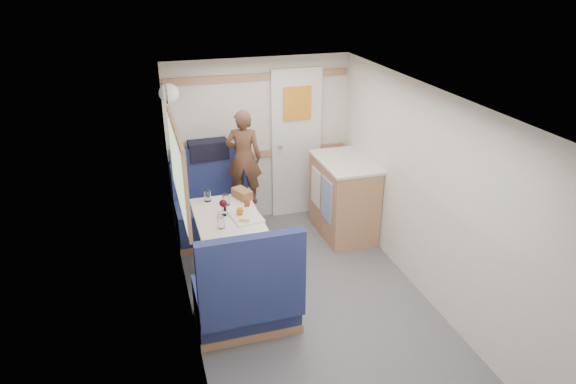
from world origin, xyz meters
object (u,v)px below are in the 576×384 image
object	(u,v)px
wine_glass	(223,204)
salt_grinder	(219,214)
bench_near	(248,301)
bread_loaf	(242,194)
pepper_grinder	(224,206)
person	(244,157)
tumbler_left	(221,223)
beer_glass	(247,203)
bench_far	(215,214)
dome_light	(169,93)
tumbler_mid	(208,196)
tray	(246,216)
cheese_block	(244,219)
tumbler_right	(226,200)
dinette_table	(228,228)
galley_counter	(343,197)
orange_fruit	(240,211)
duffel_bag	(208,150)

from	to	relation	value
wine_glass	salt_grinder	size ratio (longest dim) A/B	1.96
bench_near	bread_loaf	bearing A→B (deg)	79.33
bench_near	pepper_grinder	distance (m)	1.06
person	tumbler_left	size ratio (longest dim) A/B	9.39
beer_glass	bench_far	bearing A→B (deg)	106.23
wine_glass	salt_grinder	xyz separation A→B (m)	(-0.05, -0.05, -0.08)
bench_far	pepper_grinder	distance (m)	0.91
dome_light	tumbler_mid	distance (m)	1.12
tray	cheese_block	bearing A→B (deg)	-108.89
tumbler_mid	bread_loaf	size ratio (longest dim) A/B	0.50
wine_glass	tumbler_right	distance (m)	0.24
dinette_table	tray	world-z (taller)	tray
bench_near	salt_grinder	xyz separation A→B (m)	(-0.08, 0.80, 0.46)
cheese_block	tumbler_mid	xyz separation A→B (m)	(-0.26, 0.58, 0.02)
bench_far	wine_glass	bearing A→B (deg)	-92.16
galley_counter	wine_glass	size ratio (longest dim) A/B	5.48
wine_glass	tumbler_right	xyz separation A→B (m)	(0.07, 0.23, -0.07)
bench_near	tumbler_left	size ratio (longest dim) A/B	9.06
orange_fruit	tumbler_mid	distance (m)	0.50
tray	orange_fruit	distance (m)	0.08
tray	orange_fruit	bearing A→B (deg)	137.28
tumbler_left	galley_counter	bearing A→B (deg)	27.44
bench_near	cheese_block	world-z (taller)	bench_near
duffel_bag	bread_loaf	bearing A→B (deg)	-76.63
duffel_bag	salt_grinder	world-z (taller)	duffel_bag
pepper_grinder	orange_fruit	bearing A→B (deg)	-51.59
bread_loaf	orange_fruit	bearing A→B (deg)	-104.81
dinette_table	pepper_grinder	world-z (taller)	pepper_grinder
bench_far	wine_glass	world-z (taller)	bench_far
dome_light	person	size ratio (longest dim) A/B	0.18
galley_counter	tumbler_left	bearing A→B (deg)	-152.56
duffel_bag	cheese_block	world-z (taller)	duffel_bag
tumbler_right	tray	bearing A→B (deg)	-68.28
person	tumbler_right	size ratio (longest dim) A/B	9.49
tumbler_left	bread_loaf	size ratio (longest dim) A/B	0.51
dome_light	pepper_grinder	distance (m)	1.30
dinette_table	duffel_bag	bearing A→B (deg)	89.62
galley_counter	orange_fruit	size ratio (longest dim) A/B	12.83
wine_glass	tumbler_mid	world-z (taller)	wine_glass
salt_grinder	orange_fruit	bearing A→B (deg)	-2.38
dinette_table	salt_grinder	distance (m)	0.22
wine_glass	pepper_grinder	distance (m)	0.13
orange_fruit	salt_grinder	size ratio (longest dim) A/B	0.84
tray	tumbler_left	world-z (taller)	tumbler_left
tumbler_right	orange_fruit	bearing A→B (deg)	-73.54
tray	pepper_grinder	size ratio (longest dim) A/B	3.49
duffel_bag	wine_glass	size ratio (longest dim) A/B	2.65
salt_grinder	cheese_block	bearing A→B (deg)	-36.60
dinette_table	salt_grinder	size ratio (longest dim) A/B	10.75
person	tumbler_right	xyz separation A→B (m)	(-0.32, -0.58, -0.22)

